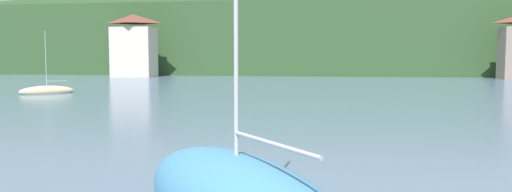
% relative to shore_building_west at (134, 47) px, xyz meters
% --- Properties ---
extents(wooded_hillside, '(352.00, 65.61, 33.50)m').
position_rel_shore_building_west_xyz_m(wooded_hillside, '(14.44, 43.95, 0.40)').
color(wooded_hillside, '#2D4C28').
rests_on(wooded_hillside, ground_plane).
extents(shore_building_west, '(7.14, 4.55, 10.42)m').
position_rel_shore_building_west_xyz_m(shore_building_west, '(0.00, 0.00, 0.00)').
color(shore_building_west, beige).
rests_on(shore_building_west, ground_plane).
extents(sailboat_far_8, '(4.34, 4.10, 6.00)m').
position_rel_shore_building_west_xyz_m(sailboat_far_8, '(7.41, -36.91, -4.82)').
color(sailboat_far_8, '#CCBC8E').
rests_on(sailboat_far_8, ground_plane).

